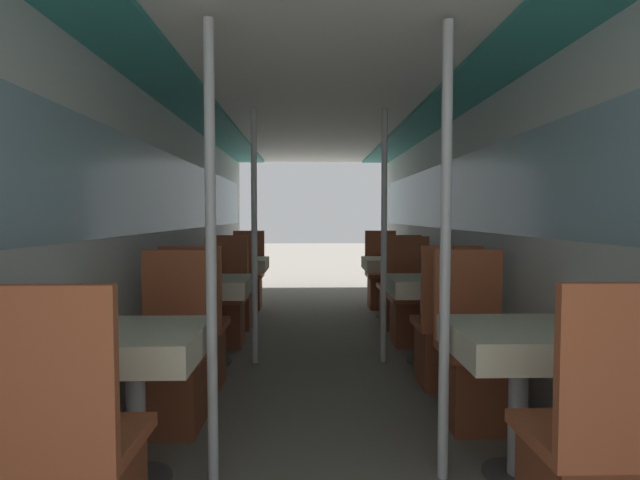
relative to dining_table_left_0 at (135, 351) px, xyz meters
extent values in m
cube|color=silver|center=(-0.39, 2.08, 0.44)|extent=(0.05, 8.33, 2.10)
cube|color=#8CB2C6|center=(-0.37, 2.08, 0.81)|extent=(0.03, 7.66, 0.64)
cube|color=silver|center=(2.16, 2.08, 0.44)|extent=(0.05, 8.33, 2.10)
cube|color=#8CB2C6|center=(2.14, 2.08, 0.81)|extent=(0.03, 7.66, 0.64)
cube|color=white|center=(0.88, 2.08, 1.54)|extent=(2.54, 8.33, 0.04)
cube|color=teal|center=(-0.16, 2.08, 1.51)|extent=(0.46, 7.99, 0.03)
cube|color=teal|center=(1.93, 2.08, 1.51)|extent=(0.46, 7.99, 0.03)
cylinder|color=#4C4C51|center=(0.00, 0.00, -0.60)|extent=(0.32, 0.32, 0.01)
cylinder|color=#B7B7BC|center=(0.00, 0.00, -0.26)|extent=(0.09, 0.09, 0.67)
cube|color=#93704C|center=(0.00, 0.00, 0.09)|extent=(0.57, 0.57, 0.02)
cube|color=beige|center=(0.00, 0.00, 0.03)|extent=(0.61, 0.61, 0.14)
cube|color=#B25633|center=(0.00, -0.56, -0.16)|extent=(0.41, 0.41, 0.05)
cube|color=#B25633|center=(0.00, -0.75, 0.14)|extent=(0.41, 0.04, 0.55)
cube|color=brown|center=(0.00, 0.56, -0.40)|extent=(0.35, 0.35, 0.42)
cube|color=#B25633|center=(0.00, 0.56, -0.16)|extent=(0.41, 0.41, 0.05)
cube|color=#B25633|center=(0.00, 0.75, 0.14)|extent=(0.41, 0.04, 0.55)
cylinder|color=silver|center=(0.35, 0.00, 0.44)|extent=(0.05, 0.05, 2.10)
cylinder|color=#4C4C51|center=(0.00, 1.84, -0.60)|extent=(0.32, 0.32, 0.01)
cylinder|color=#B7B7BC|center=(0.00, 1.84, -0.26)|extent=(0.09, 0.09, 0.67)
cube|color=#93704C|center=(0.00, 1.84, 0.09)|extent=(0.57, 0.57, 0.02)
cube|color=beige|center=(0.00, 1.84, 0.03)|extent=(0.61, 0.61, 0.14)
cube|color=brown|center=(0.00, 1.27, -0.40)|extent=(0.35, 0.35, 0.42)
cube|color=#B25633|center=(0.00, 1.27, -0.16)|extent=(0.41, 0.41, 0.05)
cube|color=#B25633|center=(0.00, 1.08, 0.14)|extent=(0.41, 0.04, 0.55)
cube|color=brown|center=(0.00, 2.40, -0.40)|extent=(0.35, 0.35, 0.42)
cube|color=#B25633|center=(0.00, 2.40, -0.16)|extent=(0.41, 0.41, 0.05)
cube|color=#B25633|center=(0.00, 2.59, 0.14)|extent=(0.41, 0.04, 0.55)
cylinder|color=silver|center=(0.35, 1.84, 0.44)|extent=(0.05, 0.05, 2.10)
cylinder|color=#4C4C51|center=(0.00, 3.67, -0.60)|extent=(0.32, 0.32, 0.01)
cylinder|color=#B7B7BC|center=(0.00, 3.67, -0.26)|extent=(0.09, 0.09, 0.67)
cube|color=#93704C|center=(0.00, 3.67, 0.09)|extent=(0.57, 0.57, 0.02)
cube|color=beige|center=(0.00, 3.67, 0.03)|extent=(0.61, 0.61, 0.14)
cube|color=brown|center=(0.00, 3.11, -0.40)|extent=(0.35, 0.35, 0.42)
cube|color=#B25633|center=(0.00, 3.11, -0.16)|extent=(0.41, 0.41, 0.05)
cube|color=#B25633|center=(0.00, 2.92, 0.14)|extent=(0.41, 0.04, 0.55)
cube|color=brown|center=(0.00, 4.24, -0.40)|extent=(0.35, 0.35, 0.42)
cube|color=#B25633|center=(0.00, 4.24, -0.16)|extent=(0.41, 0.41, 0.05)
cube|color=#B25633|center=(0.00, 4.42, 0.14)|extent=(0.41, 0.04, 0.55)
cylinder|color=#4C4C51|center=(1.77, 0.00, -0.60)|extent=(0.32, 0.32, 0.01)
cylinder|color=#B7B7BC|center=(1.77, 0.00, -0.26)|extent=(0.09, 0.09, 0.67)
cube|color=#93704C|center=(1.77, 0.00, 0.09)|extent=(0.57, 0.57, 0.02)
cube|color=beige|center=(1.77, 0.00, 0.03)|extent=(0.61, 0.61, 0.14)
cube|color=#B25633|center=(1.77, -0.56, -0.16)|extent=(0.41, 0.41, 0.05)
cube|color=#B25633|center=(1.77, -0.75, 0.14)|extent=(0.41, 0.04, 0.55)
cube|color=brown|center=(1.77, 0.56, -0.40)|extent=(0.35, 0.35, 0.42)
cube|color=#B25633|center=(1.77, 0.56, -0.16)|extent=(0.41, 0.41, 0.05)
cube|color=#B25633|center=(1.77, 0.75, 0.14)|extent=(0.41, 0.04, 0.55)
cylinder|color=silver|center=(1.42, 0.00, 0.44)|extent=(0.05, 0.05, 2.10)
cylinder|color=#4C4C51|center=(1.77, 1.84, -0.60)|extent=(0.32, 0.32, 0.01)
cylinder|color=#B7B7BC|center=(1.77, 1.84, -0.26)|extent=(0.09, 0.09, 0.67)
cube|color=#93704C|center=(1.77, 1.84, 0.09)|extent=(0.57, 0.57, 0.02)
cube|color=beige|center=(1.77, 1.84, 0.03)|extent=(0.61, 0.61, 0.14)
cube|color=brown|center=(1.77, 1.27, -0.40)|extent=(0.35, 0.35, 0.42)
cube|color=#B25633|center=(1.77, 1.27, -0.16)|extent=(0.41, 0.41, 0.05)
cube|color=#B25633|center=(1.77, 1.08, 0.14)|extent=(0.41, 0.04, 0.55)
cube|color=brown|center=(1.77, 2.40, -0.40)|extent=(0.35, 0.35, 0.42)
cube|color=#B25633|center=(1.77, 2.40, -0.16)|extent=(0.41, 0.41, 0.05)
cube|color=#B25633|center=(1.77, 2.59, 0.14)|extent=(0.41, 0.04, 0.55)
cylinder|color=silver|center=(1.42, 1.84, 0.44)|extent=(0.05, 0.05, 2.10)
cylinder|color=#4C4C51|center=(1.77, 3.67, -0.60)|extent=(0.32, 0.32, 0.01)
cylinder|color=#B7B7BC|center=(1.77, 3.67, -0.26)|extent=(0.09, 0.09, 0.67)
cube|color=#93704C|center=(1.77, 3.67, 0.09)|extent=(0.57, 0.57, 0.02)
cube|color=beige|center=(1.77, 3.67, 0.03)|extent=(0.61, 0.61, 0.14)
cube|color=brown|center=(1.77, 3.11, -0.40)|extent=(0.35, 0.35, 0.42)
cube|color=#B25633|center=(1.77, 3.11, -0.16)|extent=(0.41, 0.41, 0.05)
cube|color=#B25633|center=(1.77, 2.92, 0.14)|extent=(0.41, 0.04, 0.55)
cube|color=brown|center=(1.77, 4.24, -0.40)|extent=(0.35, 0.35, 0.42)
cube|color=#B25633|center=(1.77, 4.24, -0.16)|extent=(0.41, 0.41, 0.05)
cube|color=#B25633|center=(1.77, 4.42, 0.14)|extent=(0.41, 0.04, 0.55)
camera|label=1|loc=(0.79, -2.26, 0.62)|focal=28.00mm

